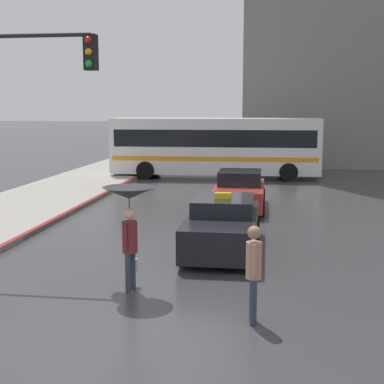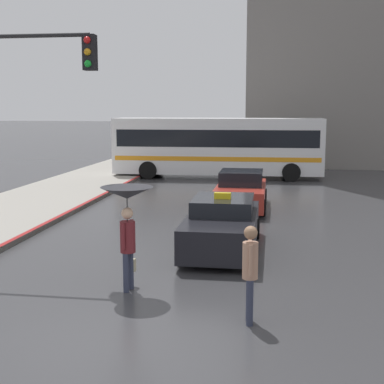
# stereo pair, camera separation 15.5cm
# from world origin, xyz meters

# --- Properties ---
(ground_plane) EXTENTS (300.00, 300.00, 0.00)m
(ground_plane) POSITION_xyz_m (0.00, 0.00, 0.00)
(ground_plane) COLOR #38383A
(taxi) EXTENTS (1.91, 4.39, 1.56)m
(taxi) POSITION_xyz_m (1.39, 6.22, 0.67)
(taxi) COLOR black
(taxi) RESTS_ON ground_plane
(sedan_red) EXTENTS (1.91, 4.14, 1.43)m
(sedan_red) POSITION_xyz_m (1.52, 12.30, 0.66)
(sedan_red) COLOR #A52D23
(sedan_red) RESTS_ON ground_plane
(city_bus) EXTENTS (11.30, 2.88, 3.24)m
(city_bus) POSITION_xyz_m (-0.30, 21.43, 1.80)
(city_bus) COLOR silver
(city_bus) RESTS_ON ground_plane
(pedestrian_with_umbrella) EXTENTS (1.08, 1.08, 2.18)m
(pedestrian_with_umbrella) POSITION_xyz_m (-0.24, 2.68, 1.76)
(pedestrian_with_umbrella) COLOR #2D3347
(pedestrian_with_umbrella) RESTS_ON ground_plane
(pedestrian_man) EXTENTS (0.30, 0.43, 1.76)m
(pedestrian_man) POSITION_xyz_m (2.32, 1.33, 1.03)
(pedestrian_man) COLOR #2D3347
(pedestrian_man) RESTS_ON ground_plane
(traffic_light) EXTENTS (3.54, 0.38, 5.72)m
(traffic_light) POSITION_xyz_m (-3.47, 4.35, 3.97)
(traffic_light) COLOR black
(traffic_light) RESTS_ON ground_plane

